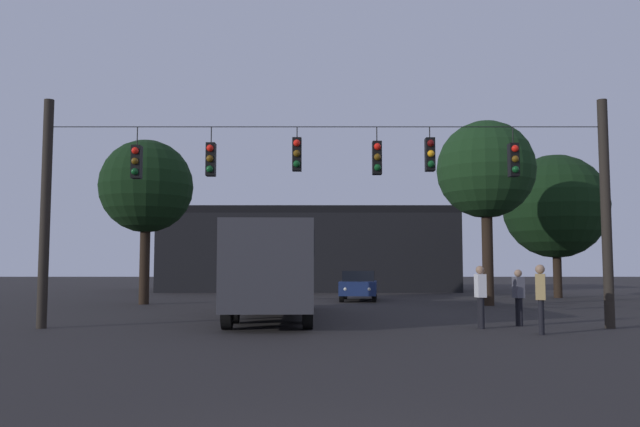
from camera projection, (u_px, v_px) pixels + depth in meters
name	position (u px, v px, depth m)	size (l,w,h in m)	color
ground_plane	(324.00, 304.00, 29.77)	(168.00, 168.00, 0.00)	black
overhead_signal_span	(327.00, 191.00, 18.38)	(16.24, 0.44, 6.53)	black
city_bus	(274.00, 263.00, 22.11)	(2.87, 11.08, 3.00)	#2D2D33
car_near_right	(360.00, 285.00, 33.01)	(2.21, 4.46, 1.52)	navy
pedestrian_crossing_left	(481.00, 293.00, 18.10)	(0.27, 0.38, 1.75)	black
pedestrian_crossing_center	(519.00, 294.00, 18.89)	(0.29, 0.39, 1.64)	black
pedestrian_crossing_right	(542.00, 294.00, 16.52)	(0.35, 0.42, 1.78)	black
corner_building	(310.00, 251.00, 48.11)	(20.59, 10.17, 5.85)	black
tree_left_silhouette	(556.00, 206.00, 36.41)	(5.84, 5.84, 8.05)	black
tree_behind_building	(147.00, 187.00, 30.20)	(4.34, 4.34, 7.66)	black
tree_right_far	(487.00, 170.00, 29.24)	(4.43, 4.43, 8.34)	black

